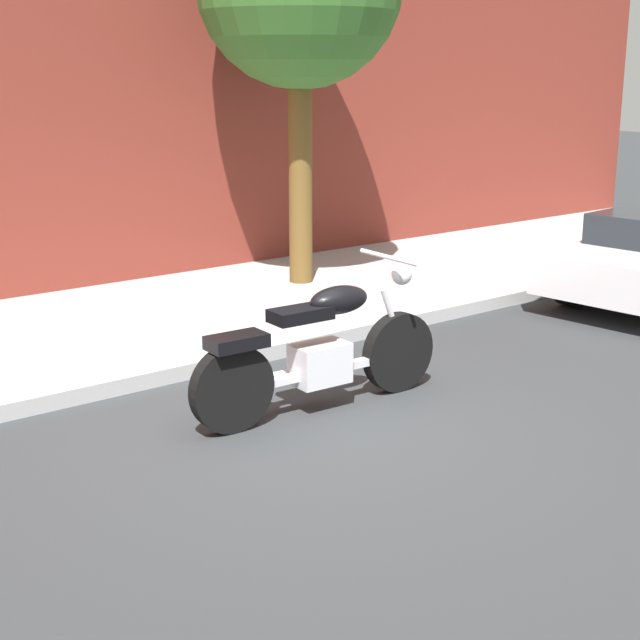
# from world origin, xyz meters

# --- Properties ---
(ground_plane) EXTENTS (60.00, 60.00, 0.00)m
(ground_plane) POSITION_xyz_m (0.00, 0.00, 0.00)
(ground_plane) COLOR #303335
(sidewalk) EXTENTS (21.24, 3.29, 0.14)m
(sidewalk) POSITION_xyz_m (0.00, 3.16, 0.07)
(sidewalk) COLOR #A8A8A8
(sidewalk) RESTS_ON ground
(motorcycle) EXTENTS (2.25, 0.70, 1.17)m
(motorcycle) POSITION_xyz_m (0.32, 0.26, 0.48)
(motorcycle) COLOR black
(motorcycle) RESTS_ON ground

